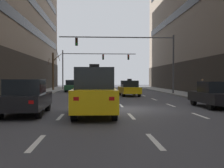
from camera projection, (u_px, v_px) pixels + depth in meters
name	position (u px, v px, depth m)	size (l,w,h in m)	color
ground_plane	(124.00, 109.00, 15.51)	(120.00, 120.00, 0.00)	#424247
lane_stripe_l1_s2	(36.00, 143.00, 7.33)	(0.16, 2.00, 0.01)	silver
lane_stripe_l1_s3	(60.00, 117.00, 12.32)	(0.16, 2.00, 0.01)	silver
lane_stripe_l1_s4	(71.00, 106.00, 17.31)	(0.16, 2.00, 0.01)	silver
lane_stripe_l1_s5	(76.00, 100.00, 22.30)	(0.16, 2.00, 0.01)	silver
lane_stripe_l1_s6	(80.00, 96.00, 27.29)	(0.16, 2.00, 0.01)	silver
lane_stripe_l1_s7	(82.00, 93.00, 32.28)	(0.16, 2.00, 0.01)	silver
lane_stripe_l1_s8	(84.00, 91.00, 37.27)	(0.16, 2.00, 0.01)	silver
lane_stripe_l1_s9	(85.00, 90.00, 42.26)	(0.16, 2.00, 0.01)	silver
lane_stripe_l1_s10	(87.00, 89.00, 47.25)	(0.16, 2.00, 0.01)	silver
lane_stripe_l2_s2	(155.00, 141.00, 7.52)	(0.16, 2.00, 0.01)	silver
lane_stripe_l2_s3	(131.00, 116.00, 12.51)	(0.16, 2.00, 0.01)	silver
lane_stripe_l2_s4	(121.00, 105.00, 17.50)	(0.16, 2.00, 0.01)	silver
lane_stripe_l2_s5	(116.00, 99.00, 22.49)	(0.16, 2.00, 0.01)	silver
lane_stripe_l2_s6	(112.00, 96.00, 27.48)	(0.16, 2.00, 0.01)	silver
lane_stripe_l2_s7	(109.00, 93.00, 32.47)	(0.16, 2.00, 0.01)	silver
lane_stripe_l2_s8	(108.00, 91.00, 37.46)	(0.16, 2.00, 0.01)	silver
lane_stripe_l2_s9	(106.00, 90.00, 42.45)	(0.16, 2.00, 0.01)	silver
lane_stripe_l2_s10	(105.00, 88.00, 47.44)	(0.16, 2.00, 0.01)	silver
lane_stripe_l3_s3	(200.00, 116.00, 12.71)	(0.16, 2.00, 0.01)	silver
lane_stripe_l3_s4	(171.00, 105.00, 17.70)	(0.16, 2.00, 0.01)	silver
lane_stripe_l3_s5	(154.00, 99.00, 22.69)	(0.16, 2.00, 0.01)	silver
lane_stripe_l3_s6	(144.00, 96.00, 27.68)	(0.16, 2.00, 0.01)	silver
lane_stripe_l3_s7	(136.00, 93.00, 32.67)	(0.16, 2.00, 0.01)	silver
lane_stripe_l3_s8	(131.00, 91.00, 37.66)	(0.16, 2.00, 0.01)	silver
lane_stripe_l3_s9	(127.00, 90.00, 42.65)	(0.16, 2.00, 0.01)	silver
lane_stripe_l3_s10	(124.00, 88.00, 47.64)	(0.16, 2.00, 0.01)	silver
car_driving_0	(76.00, 85.00, 44.75)	(1.74, 4.15, 1.56)	black
taxi_driving_1	(94.00, 92.00, 12.55)	(1.94, 4.64, 2.43)	black
car_driving_2	(96.00, 85.00, 38.70)	(1.94, 4.42, 1.64)	black
car_driving_3	(26.00, 97.00, 13.09)	(2.11, 4.67, 1.73)	black
car_driving_4	(72.00, 86.00, 35.57)	(1.90, 4.26, 1.58)	black
taxi_driving_5	(129.00, 88.00, 26.99)	(1.94, 4.24, 1.73)	black
car_driving_6	(95.00, 86.00, 28.27)	(1.84, 4.19, 2.01)	black
car_parked_1	(214.00, 95.00, 16.23)	(1.77, 4.22, 1.58)	black
traffic_signal_0	(137.00, 50.00, 29.48)	(12.65, 0.35, 6.45)	#4C4C51
traffic_signal_1	(90.00, 61.00, 43.38)	(11.89, 0.35, 6.18)	#4C4C51
street_tree_1	(53.00, 70.00, 38.32)	(1.93, 2.19, 5.72)	#4C3823
pedestrian_1	(202.00, 86.00, 24.54)	(0.37, 0.44, 1.58)	brown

